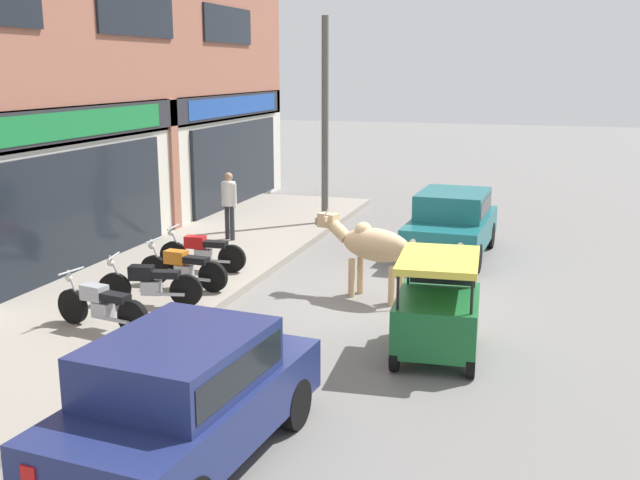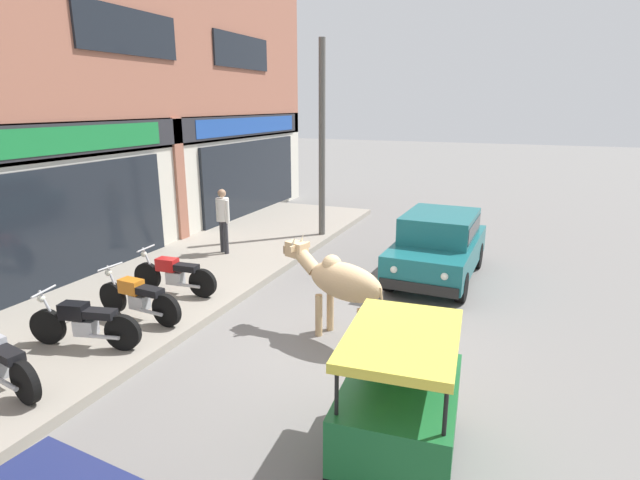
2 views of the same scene
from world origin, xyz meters
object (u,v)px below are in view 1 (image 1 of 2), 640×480
(car_1, at_px, (452,221))
(motorcycle_1, at_px, (150,284))
(motorcycle_0, at_px, (102,306))
(motorcycle_2, at_px, (183,268))
(car_0, at_px, (185,393))
(utility_pole, at_px, (325,122))
(cow, at_px, (372,245))
(auto_rickshaw, at_px, (438,312))
(motorcycle_3, at_px, (202,252))
(pedestrian, at_px, (229,199))

(car_1, height_order, motorcycle_1, car_1)
(motorcycle_0, relative_size, motorcycle_2, 0.99)
(car_0, bearing_deg, utility_pole, 10.10)
(car_0, relative_size, motorcycle_2, 2.05)
(cow, relative_size, motorcycle_1, 1.15)
(car_1, height_order, auto_rickshaw, auto_rickshaw)
(motorcycle_2, bearing_deg, motorcycle_1, 177.50)
(motorcycle_0, height_order, motorcycle_3, same)
(car_1, bearing_deg, motorcycle_1, 142.22)
(motorcycle_1, height_order, motorcycle_3, same)
(motorcycle_3, xyz_separation_m, utility_pole, (5.35, -0.94, 2.24))
(motorcycle_3, relative_size, pedestrian, 1.13)
(motorcycle_1, height_order, motorcycle_2, same)
(car_1, distance_m, utility_pole, 4.58)
(car_1, xyz_separation_m, utility_pole, (2.06, 3.59, 1.96))
(motorcycle_2, bearing_deg, pedestrian, 11.81)
(motorcycle_0, height_order, motorcycle_2, same)
(cow, xyz_separation_m, motorcycle_0, (-3.29, 3.49, -0.46))
(auto_rickshaw, distance_m, pedestrian, 7.93)
(auto_rickshaw, height_order, utility_pole, utility_pole)
(cow, relative_size, motorcycle_3, 1.13)
(cow, bearing_deg, utility_pole, 24.76)
(motorcycle_1, xyz_separation_m, pedestrian, (5.06, 0.78, 0.60))
(cow, xyz_separation_m, auto_rickshaw, (-2.41, -1.57, -0.35))
(auto_rickshaw, bearing_deg, car_1, 5.70)
(motorcycle_1, bearing_deg, auto_rickshaw, -94.56)
(motorcycle_1, bearing_deg, car_1, -37.78)
(motorcycle_3, bearing_deg, car_0, -155.19)
(pedestrian, distance_m, utility_pole, 3.46)
(car_0, relative_size, utility_pole, 0.71)
(cow, distance_m, car_1, 3.75)
(car_0, relative_size, car_1, 1.01)
(motorcycle_0, height_order, utility_pole, utility_pole)
(motorcycle_2, bearing_deg, car_0, -152.17)
(motorcycle_3, height_order, pedestrian, pedestrian)
(motorcycle_0, xyz_separation_m, motorcycle_2, (2.39, -0.15, 0.00))
(car_0, bearing_deg, pedestrian, 21.48)
(utility_pole, bearing_deg, motorcycle_3, 170.08)
(motorcycle_0, distance_m, utility_pole, 9.28)
(cow, relative_size, auto_rickshaw, 1.01)
(motorcycle_1, bearing_deg, cow, -59.31)
(auto_rickshaw, bearing_deg, utility_pole, 27.40)
(auto_rickshaw, relative_size, motorcycle_3, 1.12)
(motorcycle_1, bearing_deg, pedestrian, 8.74)
(car_0, xyz_separation_m, car_1, (9.93, -1.45, 0.00))
(car_0, relative_size, motorcycle_0, 2.07)
(auto_rickshaw, distance_m, motorcycle_0, 5.14)
(cow, height_order, car_1, cow)
(motorcycle_1, relative_size, motorcycle_3, 0.99)
(motorcycle_3, bearing_deg, auto_rickshaw, -118.05)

